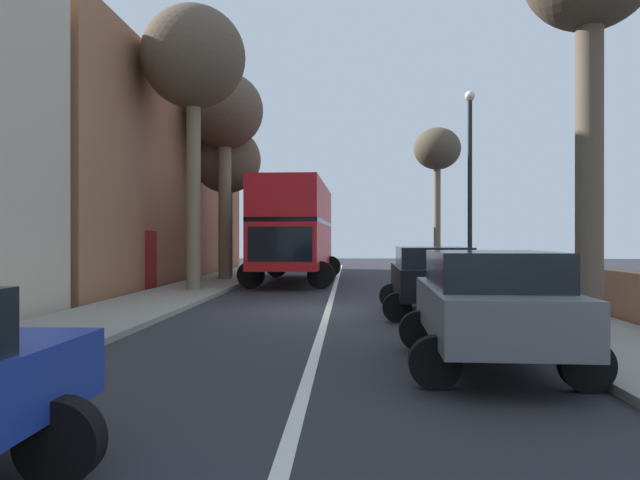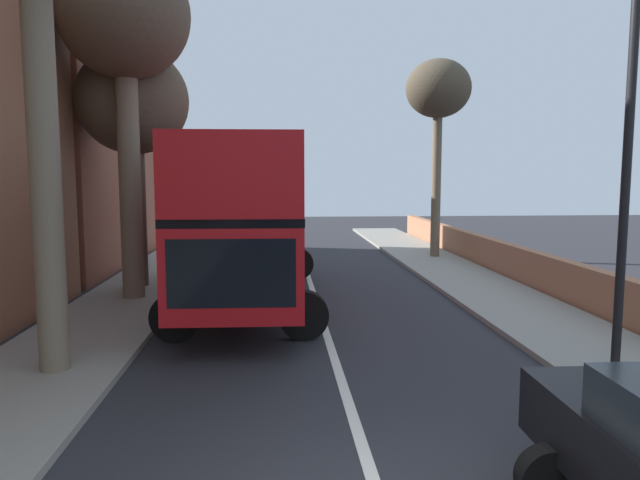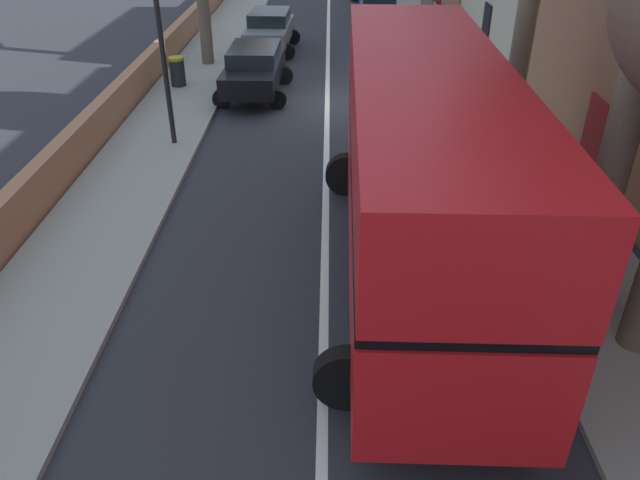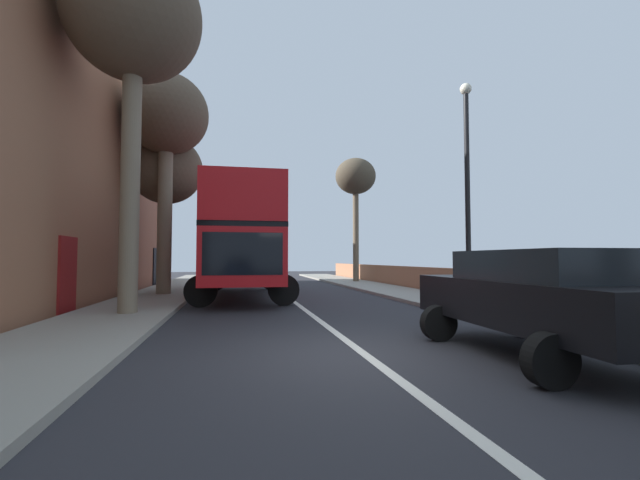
% 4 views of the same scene
% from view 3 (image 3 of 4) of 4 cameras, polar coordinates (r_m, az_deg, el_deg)
% --- Properties ---
extents(ground_plane, '(84.00, 84.00, 0.00)m').
position_cam_3_polar(ground_plane, '(21.22, 0.68, 12.66)').
color(ground_plane, '#28282D').
extents(road_centre_line, '(0.16, 54.00, 0.01)m').
position_cam_3_polar(road_centre_line, '(21.22, 0.68, 12.67)').
color(road_centre_line, silver).
rests_on(road_centre_line, ground).
extents(sidewalk_left, '(2.60, 60.00, 0.12)m').
position_cam_3_polar(sidewalk_left, '(21.74, 14.02, 12.39)').
color(sidewalk_left, gray).
rests_on(sidewalk_left, ground).
extents(sidewalk_right, '(2.60, 60.00, 0.12)m').
position_cam_3_polar(sidewalk_right, '(21.77, -12.65, 12.58)').
color(sidewalk_right, gray).
rests_on(sidewalk_right, ground).
extents(boundary_wall_right, '(0.36, 54.00, 1.12)m').
position_cam_3_polar(boundary_wall_right, '(22.03, -16.84, 13.60)').
color(boundary_wall_right, '#9E6647').
rests_on(boundary_wall_right, ground).
extents(double_decker_bus, '(3.70, 10.12, 4.06)m').
position_cam_3_polar(double_decker_bus, '(10.92, 9.51, 7.17)').
color(double_decker_bus, red).
rests_on(double_decker_bus, ground).
extents(parked_car_blue_left_0, '(2.46, 4.56, 1.49)m').
position_cam_3_polar(parked_car_blue_left_0, '(33.27, 5.41, 20.86)').
color(parked_car_blue_left_0, '#1E389E').
rests_on(parked_car_blue_left_0, ground).
extents(parked_car_grey_right_1, '(2.51, 4.23, 1.64)m').
position_cam_3_polar(parked_car_grey_right_1, '(27.66, -4.72, 18.95)').
color(parked_car_grey_right_1, slate).
rests_on(parked_car_grey_right_1, ground).
extents(parked_car_black_right_3, '(2.49, 4.43, 1.62)m').
position_cam_3_polar(parked_car_black_right_3, '(21.81, -6.13, 15.58)').
color(parked_car_black_right_3, black).
rests_on(parked_car_black_right_3, ground).
extents(lamppost_right, '(0.32, 0.32, 6.31)m').
position_cam_3_polar(lamppost_right, '(17.03, -14.93, 20.34)').
color(lamppost_right, black).
rests_on(lamppost_right, sidewalk_right).
extents(litter_bin_right, '(0.55, 0.55, 1.00)m').
position_cam_3_polar(litter_bin_right, '(23.01, -13.09, 15.00)').
color(litter_bin_right, black).
rests_on(litter_bin_right, sidewalk_right).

